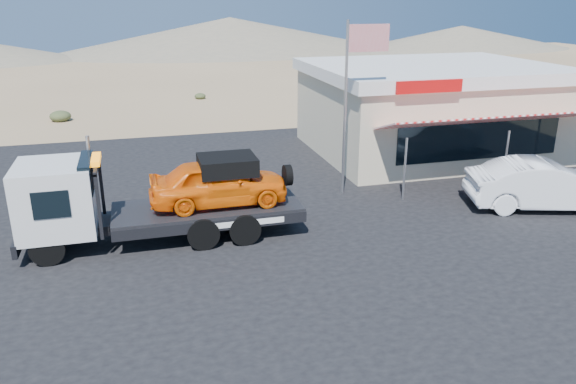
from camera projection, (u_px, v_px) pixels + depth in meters
name	position (u px, v px, depth m)	size (l,w,h in m)	color
ground	(237.00, 263.00, 15.01)	(120.00, 120.00, 0.00)	#8B6E4F
asphalt_lot	(281.00, 215.00, 18.24)	(32.00, 24.00, 0.02)	black
tow_truck	(156.00, 194.00, 15.97)	(7.80, 2.31, 2.61)	black
white_sedan	(544.00, 185.00, 18.58)	(1.72, 4.92, 1.62)	white
jerky_store	(430.00, 108.00, 25.15)	(10.40, 9.97, 3.90)	beige
flagpole	(352.00, 89.00, 19.09)	(1.55, 0.10, 6.00)	#99999E
distant_hills	(58.00, 42.00, 62.06)	(126.00, 48.00, 4.20)	#726B59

